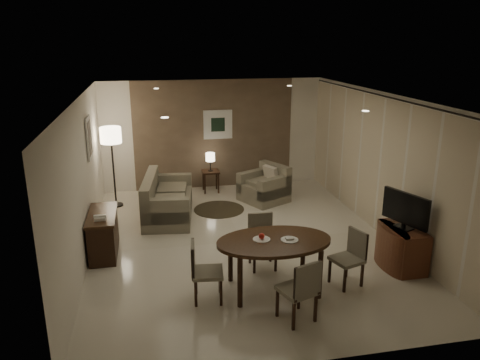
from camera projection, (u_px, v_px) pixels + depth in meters
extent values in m
cube|color=beige|center=(242.00, 241.00, 8.79)|extent=(5.50, 7.00, 0.00)
cube|color=white|center=(242.00, 97.00, 7.99)|extent=(5.50, 7.00, 0.00)
cube|color=brown|center=(214.00, 134.00, 11.67)|extent=(5.50, 0.00, 2.70)
cube|color=white|center=(83.00, 182.00, 7.87)|extent=(0.00, 7.00, 2.70)
cube|color=white|center=(383.00, 165.00, 8.91)|extent=(0.00, 7.00, 2.70)
cube|color=brown|center=(214.00, 134.00, 11.66)|extent=(3.96, 0.03, 2.70)
cylinder|color=black|center=(386.00, 97.00, 8.52)|extent=(0.03, 6.80, 0.03)
cube|color=silver|center=(218.00, 125.00, 11.58)|extent=(0.72, 0.03, 0.72)
cube|color=black|center=(218.00, 125.00, 11.56)|extent=(0.34, 0.01, 0.34)
cube|color=silver|center=(89.00, 138.00, 8.85)|extent=(0.03, 0.60, 0.80)
cube|color=gray|center=(90.00, 138.00, 8.86)|extent=(0.01, 0.46, 0.64)
cylinder|color=white|center=(165.00, 118.00, 6.05)|extent=(0.10, 0.10, 0.01)
cylinder|color=white|center=(365.00, 111.00, 6.58)|extent=(0.10, 0.10, 0.01)
cylinder|color=white|center=(156.00, 89.00, 9.42)|extent=(0.10, 0.10, 0.01)
cylinder|color=white|center=(289.00, 86.00, 9.95)|extent=(0.10, 0.10, 0.01)
cylinder|color=white|center=(262.00, 239.00, 6.91)|extent=(0.26, 0.26, 0.02)
cylinder|color=white|center=(290.00, 240.00, 6.90)|extent=(0.26, 0.26, 0.02)
sphere|color=red|center=(262.00, 236.00, 6.90)|extent=(0.09, 0.09, 0.09)
cube|color=white|center=(290.00, 238.00, 6.89)|extent=(0.12, 0.08, 0.03)
cylinder|color=#3B3021|center=(219.00, 209.00, 10.41)|extent=(1.12, 1.12, 0.01)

